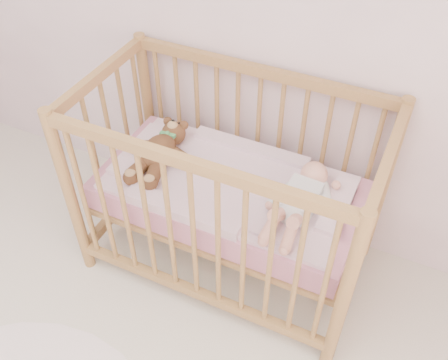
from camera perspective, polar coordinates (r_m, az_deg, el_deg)
The scene contains 5 objects.
crib at distance 2.35m, azimuth 0.52°, elevation -1.37°, with size 1.36×0.76×1.00m, color #AB7748, non-canonical shape.
mattress at distance 2.36m, azimuth 0.52°, elevation -1.62°, with size 1.22×0.62×0.13m, color pink.
blanket at distance 2.31m, azimuth 0.53°, elevation -0.31°, with size 1.10×0.58×0.06m, color #EAA1BC, non-canonical shape.
baby at distance 2.17m, azimuth 8.71°, elevation -1.92°, with size 0.27×0.55×0.13m, color white, non-canonical shape.
teddy_bear at distance 2.38m, azimuth -7.51°, elevation 3.41°, with size 0.33×0.48×0.13m, color brown, non-canonical shape.
Camera 1 is at (0.99, 0.08, 2.16)m, focal length 40.00 mm.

